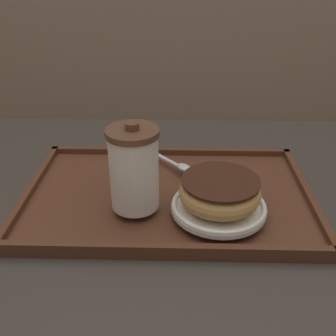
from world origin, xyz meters
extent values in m
cube|color=#38332D|center=(0.00, 0.00, 0.73)|extent=(1.03, 0.74, 0.03)
cube|color=#512D1E|center=(0.01, -0.01, 0.75)|extent=(0.51, 0.32, 0.01)
cube|color=#512D1E|center=(0.01, -0.17, 0.77)|extent=(0.51, 0.01, 0.01)
cube|color=#512D1E|center=(0.01, 0.15, 0.77)|extent=(0.51, 0.01, 0.01)
cube|color=#512D1E|center=(-0.24, -0.01, 0.77)|extent=(0.01, 0.32, 0.01)
cube|color=#512D1E|center=(0.25, -0.01, 0.77)|extent=(0.01, 0.32, 0.01)
cylinder|color=white|center=(-0.05, -0.07, 0.84)|extent=(0.08, 0.08, 0.13)
cylinder|color=brown|center=(-0.05, -0.07, 0.90)|extent=(0.08, 0.08, 0.01)
cylinder|color=brown|center=(-0.05, -0.07, 0.91)|extent=(0.02, 0.02, 0.01)
cylinder|color=white|center=(0.09, -0.08, 0.78)|extent=(0.15, 0.15, 0.01)
torus|color=white|center=(0.09, -0.08, 0.78)|extent=(0.15, 0.15, 0.01)
torus|color=tan|center=(0.09, -0.08, 0.81)|extent=(0.13, 0.13, 0.04)
cylinder|color=#381E14|center=(0.09, -0.08, 0.83)|extent=(0.12, 0.12, 0.00)
ellipsoid|color=silver|center=(0.04, 0.05, 0.78)|extent=(0.04, 0.04, 0.01)
cube|color=silver|center=(-0.01, 0.10, 0.77)|extent=(0.07, 0.08, 0.00)
camera|label=1|loc=(0.02, -0.61, 1.14)|focal=42.00mm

